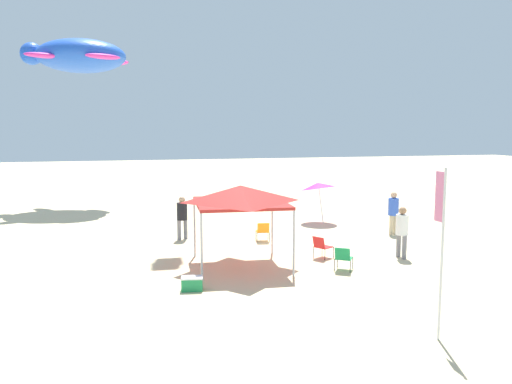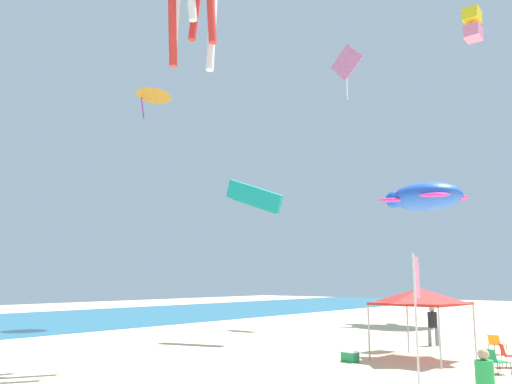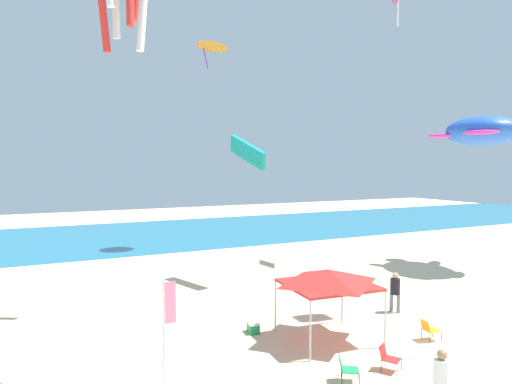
% 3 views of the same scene
% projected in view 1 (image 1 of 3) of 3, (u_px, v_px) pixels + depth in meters
% --- Properties ---
extents(ground, '(120.00, 120.00, 0.10)m').
position_uv_depth(ground, '(302.00, 246.00, 20.65)').
color(ground, beige).
extents(canopy_tent, '(3.44, 3.22, 2.77)m').
position_uv_depth(canopy_tent, '(240.00, 195.00, 17.14)').
color(canopy_tent, '#B7B7BC').
rests_on(canopy_tent, ground).
extents(beach_umbrella, '(1.83, 1.80, 2.22)m').
position_uv_depth(beach_umbrella, '(318.00, 186.00, 25.36)').
color(beach_umbrella, silver).
rests_on(beach_umbrella, ground).
extents(folding_chair_facing_ocean, '(0.71, 0.63, 0.82)m').
position_uv_depth(folding_chair_facing_ocean, '(263.00, 230.00, 21.16)').
color(folding_chair_facing_ocean, black).
rests_on(folding_chair_facing_ocean, ground).
extents(folding_chair_near_cooler, '(0.81, 0.78, 0.82)m').
position_uv_depth(folding_chair_near_cooler, '(343.00, 257.00, 16.75)').
color(folding_chair_near_cooler, black).
rests_on(folding_chair_near_cooler, ground).
extents(folding_chair_left_of_tent, '(0.76, 0.80, 0.82)m').
position_uv_depth(folding_chair_left_of_tent, '(322.00, 245.00, 18.39)').
color(folding_chair_left_of_tent, black).
rests_on(folding_chair_left_of_tent, ground).
extents(cooler_box, '(0.52, 0.68, 0.40)m').
position_uv_depth(cooler_box, '(192.00, 284.00, 14.75)').
color(cooler_box, '#1E8C4C').
rests_on(cooler_box, ground).
extents(banner_flag, '(0.36, 0.06, 3.83)m').
position_uv_depth(banner_flag, '(441.00, 237.00, 11.07)').
color(banner_flag, silver).
rests_on(banner_flag, ground).
extents(person_by_tent, '(0.45, 0.45, 1.91)m').
position_uv_depth(person_by_tent, '(393.00, 210.00, 22.48)').
color(person_by_tent, '#C6B28C').
rests_on(person_by_tent, ground).
extents(person_beachcomber, '(0.50, 0.45, 1.88)m').
position_uv_depth(person_beachcomber, '(402.00, 228.00, 18.35)').
color(person_beachcomber, slate).
rests_on(person_beachcomber, ground).
extents(person_far_stroller, '(0.44, 0.45, 1.84)m').
position_uv_depth(person_far_stroller, '(182.00, 214.00, 21.47)').
color(person_far_stroller, slate).
rests_on(person_far_stroller, ground).
extents(kite_turtle_blue, '(6.10, 6.64, 2.14)m').
position_uv_depth(kite_turtle_blue, '(79.00, 56.00, 30.46)').
color(kite_turtle_blue, blue).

